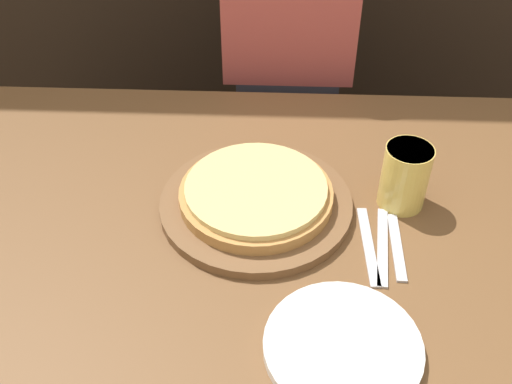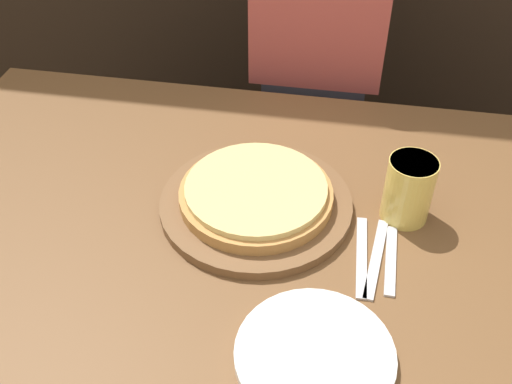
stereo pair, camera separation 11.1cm
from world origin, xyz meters
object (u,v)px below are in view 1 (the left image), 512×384
Objects in this scene: pizza_on_board at (256,198)px; dinner_knife at (382,246)px; dinner_plate at (343,347)px; diner_person at (287,90)px; spoon at (397,247)px; fork at (368,246)px; beer_glass at (405,174)px.

pizza_on_board reaches higher than dinner_knife.
diner_person reaches higher than dinner_plate.
spoon is at bearing -73.84° from diner_person.
fork is (0.06, 0.22, -0.01)m from dinner_plate.
dinner_knife is at bearing -75.83° from diner_person.
dinner_knife is (0.02, 0.00, 0.00)m from fork.
spoon is 0.71m from diner_person.
dinner_plate is at bearing -111.27° from beer_glass.
beer_glass is (0.28, 0.03, 0.05)m from pizza_on_board.
pizza_on_board is at bearing -95.82° from diner_person.
beer_glass reaches higher than fork.
spoon is 0.12× the size of diner_person.
pizza_on_board is 2.23× the size of spoon.
dinner_knife is 1.18× the size of spoon.
spoon is at bearing -0.00° from dinner_knife.
diner_person is (-0.14, 0.67, -0.10)m from fork.
diner_person reaches higher than spoon.
dinner_knife is 0.02m from spoon.
beer_glass is 0.67× the size of fork.
beer_glass reaches higher than dinner_knife.
dinner_knife is at bearing -22.15° from pizza_on_board.
pizza_on_board is at bearing 159.85° from spoon.
pizza_on_board is 0.25m from dinner_knife.
pizza_on_board is 0.59m from diner_person.
spoon is at bearing -20.15° from pizza_on_board.
fork is (0.20, -0.09, -0.02)m from pizza_on_board.
beer_glass is at bearing 5.87° from pizza_on_board.
pizza_on_board is 0.34m from dinner_plate.
fork is 0.02m from dinner_knife.
dinner_knife is at bearing 180.00° from spoon.
beer_glass is at bearing 79.79° from spoon.
dinner_knife is at bearing 68.64° from dinner_plate.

